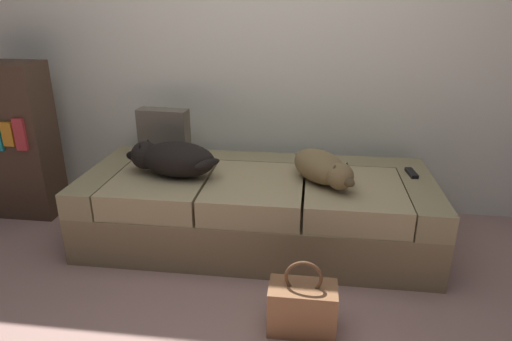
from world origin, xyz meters
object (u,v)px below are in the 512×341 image
Objects in this scene: tv_remote at (411,173)px; throw_pillow at (164,134)px; couch at (257,208)px; handbag at (302,307)px; dog_dark at (172,159)px; dog_tan at (323,168)px; bookshelf at (12,141)px.

throw_pillow is at bearing 169.74° from tv_remote.
couch reaches higher than handbag.
dog_tan is at bearing -0.37° from dog_dark.
throw_pillow reaches higher than dog_dark.
dog_dark is 0.92m from dog_tan.
dog_dark reaches higher than couch.
couch is at bearing -6.20° from bookshelf.
throw_pillow is (-0.15, 0.32, 0.06)m from dog_dark.
bookshelf is at bearing 173.80° from couch.
handbag is at bearing -68.67° from couch.
throw_pillow reaches higher than handbag.
tv_remote is 0.44× the size of throw_pillow.
dog_dark is 1.28m from bookshelf.
bookshelf is (-1.10, -0.06, -0.08)m from throw_pillow.
dog_tan is 3.35× the size of tv_remote.
dog_tan is at bearing 83.83° from handbag.
bookshelf reaches higher than couch.
bookshelf reaches higher than throw_pillow.
couch is at bearing -20.36° from throw_pillow.
handbag is (0.99, -1.07, -0.50)m from throw_pillow.
dog_dark is at bearing -178.43° from tv_remote.
bookshelf is (-1.25, 0.26, -0.02)m from dog_dark.
couch is 1.00m from tv_remote.
couch is at bearing -178.27° from tv_remote.
throw_pillow is at bearing 163.25° from dog_tan.
dog_dark is at bearing 138.05° from handbag.
dog_dark is 1.27× the size of dog_tan.
dog_tan is at bearing -10.41° from couch.
dog_dark is 0.58× the size of bookshelf.
handbag is at bearing -25.92° from bookshelf.
dog_tan is 0.87m from handbag.
dog_dark reaches higher than dog_tan.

